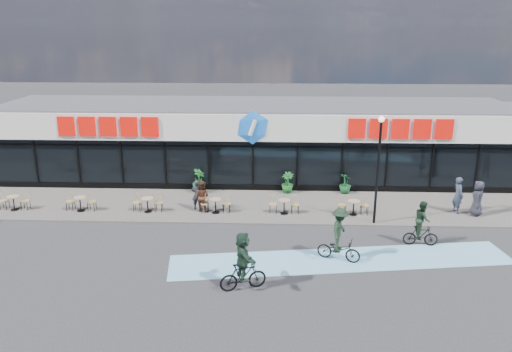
# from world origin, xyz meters

# --- Properties ---
(ground) EXTENTS (120.00, 120.00, 0.00)m
(ground) POSITION_xyz_m (0.00, 0.00, 0.00)
(ground) COLOR #28282B
(ground) RESTS_ON ground
(sidewalk) EXTENTS (44.00, 5.00, 0.10)m
(sidewalk) POSITION_xyz_m (0.00, 4.50, 0.05)
(sidewalk) COLOR #58534E
(sidewalk) RESTS_ON ground
(bike_lane) EXTENTS (14.17, 4.13, 0.01)m
(bike_lane) POSITION_xyz_m (4.00, -1.50, 0.01)
(bike_lane) COLOR #67A6C3
(bike_lane) RESTS_ON ground
(building) EXTENTS (30.60, 6.57, 4.75)m
(building) POSITION_xyz_m (-0.00, 9.93, 2.34)
(building) COLOR black
(building) RESTS_ON ground
(lamp_post) EXTENTS (0.28, 0.28, 5.17)m
(lamp_post) POSITION_xyz_m (6.02, 2.30, 3.17)
(lamp_post) COLOR black
(lamp_post) RESTS_ON sidewalk
(bistro_set_0) EXTENTS (1.54, 0.62, 0.90)m
(bistro_set_0) POSITION_xyz_m (-12.08, 3.41, 0.56)
(bistro_set_0) COLOR tan
(bistro_set_0) RESTS_ON sidewalk
(bistro_set_1) EXTENTS (1.54, 0.62, 0.90)m
(bistro_set_1) POSITION_xyz_m (-8.63, 3.41, 0.56)
(bistro_set_1) COLOR tan
(bistro_set_1) RESTS_ON sidewalk
(bistro_set_2) EXTENTS (1.54, 0.62, 0.90)m
(bistro_set_2) POSITION_xyz_m (-5.18, 3.41, 0.56)
(bistro_set_2) COLOR tan
(bistro_set_2) RESTS_ON sidewalk
(bistro_set_3) EXTENTS (1.54, 0.62, 0.90)m
(bistro_set_3) POSITION_xyz_m (-1.73, 3.41, 0.56)
(bistro_set_3) COLOR tan
(bistro_set_3) RESTS_ON sidewalk
(bistro_set_4) EXTENTS (1.54, 0.62, 0.90)m
(bistro_set_4) POSITION_xyz_m (1.72, 3.41, 0.56)
(bistro_set_4) COLOR tan
(bistro_set_4) RESTS_ON sidewalk
(bistro_set_5) EXTENTS (1.54, 0.62, 0.90)m
(bistro_set_5) POSITION_xyz_m (5.17, 3.41, 0.56)
(bistro_set_5) COLOR tan
(bistro_set_5) RESTS_ON sidewalk
(potted_plant_left) EXTENTS (0.94, 0.94, 1.35)m
(potted_plant_left) POSITION_xyz_m (-3.02, 6.47, 0.78)
(potted_plant_left) COLOR #14491A
(potted_plant_left) RESTS_ON sidewalk
(potted_plant_mid) EXTENTS (0.88, 0.88, 1.18)m
(potted_plant_mid) POSITION_xyz_m (1.96, 6.60, 0.69)
(potted_plant_mid) COLOR #17511D
(potted_plant_mid) RESTS_ON sidewalk
(potted_plant_right) EXTENTS (0.90, 0.90, 1.14)m
(potted_plant_right) POSITION_xyz_m (5.19, 6.62, 0.67)
(potted_plant_right) COLOR #134420
(potted_plant_right) RESTS_ON sidewalk
(patron_left) EXTENTS (0.59, 0.41, 1.57)m
(patron_left) POSITION_xyz_m (-2.72, 3.79, 0.88)
(patron_left) COLOR #22242A
(patron_left) RESTS_ON sidewalk
(patron_right) EXTENTS (0.95, 0.86, 1.61)m
(patron_right) POSITION_xyz_m (-2.42, 3.54, 0.90)
(patron_right) COLOR #452618
(patron_right) RESTS_ON sidewalk
(pedestrian_a) EXTENTS (0.85, 1.02, 1.79)m
(pedestrian_a) POSITION_xyz_m (11.27, 3.49, 0.99)
(pedestrian_a) COLOR #22222A
(pedestrian_a) RESTS_ON sidewalk
(pedestrian_b) EXTENTS (0.61, 0.78, 1.87)m
(pedestrian_b) POSITION_xyz_m (10.43, 3.84, 1.04)
(pedestrian_b) COLOR #2B3343
(pedestrian_b) RESTS_ON sidewalk
(cyclist_a) EXTENTS (1.89, 1.33, 2.26)m
(cyclist_a) POSITION_xyz_m (3.87, -1.51, 0.98)
(cyclist_a) COLOR black
(cyclist_a) RESTS_ON ground
(cyclist_b) EXTENTS (1.52, 0.81, 2.03)m
(cyclist_b) POSITION_xyz_m (7.59, 0.05, 0.90)
(cyclist_b) COLOR black
(cyclist_b) RESTS_ON ground
(cyclist_c) EXTENTS (1.81, 1.75, 2.25)m
(cyclist_c) POSITION_xyz_m (0.13, -4.00, 1.05)
(cyclist_c) COLOR black
(cyclist_c) RESTS_ON ground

